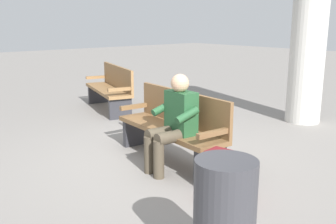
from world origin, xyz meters
TOP-DOWN VIEW (x-y plane):
  - ground_plane at (0.00, 0.00)m, footprint 40.00×40.00m
  - bench_near at (-0.01, -0.07)m, footprint 1.83×0.62m
  - person_seated at (-0.30, 0.18)m, footprint 0.59×0.59m
  - backpack at (-1.14, 0.23)m, footprint 0.36×0.31m
  - bench_far at (3.01, -1.02)m, footprint 1.86×0.95m
  - support_pillar at (-0.05, -3.16)m, footprint 0.61×0.61m
  - trash_bin at (-2.04, 1.24)m, footprint 0.44×0.44m

SIDE VIEW (x-z plane):
  - ground_plane at x=0.00m, z-range 0.00..0.00m
  - backpack at x=-1.14m, z-range 0.00..0.46m
  - trash_bin at x=-2.04m, z-range 0.00..0.87m
  - bench_near at x=-0.01m, z-range 0.01..0.91m
  - bench_far at x=3.01m, z-range 0.01..0.91m
  - person_seated at x=-0.30m, z-range 0.04..1.22m
  - support_pillar at x=-0.05m, z-range 0.00..3.11m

